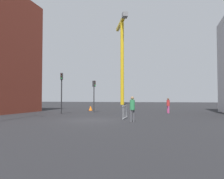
% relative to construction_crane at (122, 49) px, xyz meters
% --- Properties ---
extents(ground, '(160.00, 160.00, 0.00)m').
position_rel_construction_crane_xyz_m(ground, '(5.91, -39.90, -14.15)').
color(ground, black).
extents(construction_crane, '(5.65, 12.41, 22.07)m').
position_rel_construction_crane_xyz_m(construction_crane, '(0.00, 0.00, 0.00)').
color(construction_crane, gold).
rests_on(construction_crane, ground).
extents(traffic_light_far, '(0.31, 0.39, 4.27)m').
position_rel_construction_crane_xyz_m(traffic_light_far, '(0.70, -34.34, -11.30)').
color(traffic_light_far, '#232326').
rests_on(traffic_light_far, ground).
extents(traffic_light_near, '(0.39, 0.31, 3.67)m').
position_rel_construction_crane_xyz_m(traffic_light_near, '(3.14, -31.02, -11.66)').
color(traffic_light_near, '#2D2D30').
rests_on(traffic_light_near, ground).
extents(pedestrian_walking, '(0.34, 0.34, 1.65)m').
position_rel_construction_crane_xyz_m(pedestrian_walking, '(11.47, -30.30, -13.19)').
color(pedestrian_walking, '#D14C8C').
rests_on(pedestrian_walking, ground).
extents(pedestrian_waiting, '(0.34, 0.34, 1.75)m').
position_rel_construction_crane_xyz_m(pedestrian_waiting, '(9.13, -40.37, -13.12)').
color(pedestrian_waiting, '#4C4C51').
rests_on(pedestrian_waiting, ground).
extents(safety_barrier_left_run, '(0.13, 1.99, 1.08)m').
position_rel_construction_crane_xyz_m(safety_barrier_left_run, '(8.23, -38.44, -13.58)').
color(safety_barrier_left_run, '#B2B5BA').
rests_on(safety_barrier_left_run, ground).
extents(traffic_cone_orange, '(0.66, 0.66, 0.67)m').
position_rel_construction_crane_xyz_m(traffic_cone_orange, '(1.60, -27.90, -13.83)').
color(traffic_cone_orange, black).
rests_on(traffic_cone_orange, ground).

